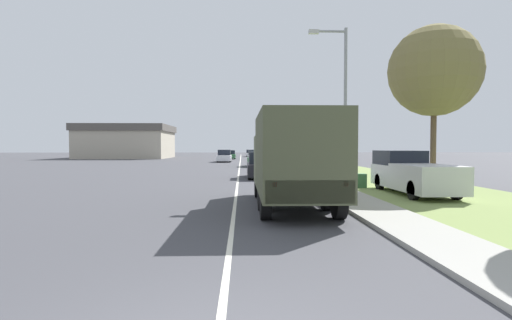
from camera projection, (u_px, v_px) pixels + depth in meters
The scene contains 15 objects.
ground_plane at pixel (240, 165), 43.71m from camera, with size 180.00×180.00×0.00m, color #424247.
lane_centre_stripe at pixel (240, 165), 43.71m from camera, with size 0.12×120.00×0.00m.
sidewalk_right at pixel (281, 165), 43.87m from camera, with size 1.80×120.00×0.12m.
grass_strip_right at pixel (320, 165), 44.02m from camera, with size 7.00×120.00×0.02m.
military_truck at pixel (293, 157), 13.57m from camera, with size 2.41×7.54×3.13m.
car_nearest_ahead at pixel (261, 166), 26.49m from camera, with size 1.74×4.62×1.72m.
car_second_ahead at pixel (256, 159), 41.36m from camera, with size 1.80×4.88×1.70m.
car_third_ahead at pixel (224, 156), 53.25m from camera, with size 1.84×4.87×1.63m.
car_fourth_ahead at pixel (230, 155), 65.79m from camera, with size 1.75×4.87×1.44m.
car_farthest_ahead at pixel (250, 153), 79.99m from camera, with size 1.84×4.02×1.41m.
pickup_truck at pixel (411, 173), 17.57m from camera, with size 1.92×5.76×1.87m.
lamp_post at pixel (341, 95), 17.30m from camera, with size 1.69×0.24×7.09m.
tree_mid_right at pixel (434, 71), 19.15m from camera, with size 4.35×4.35×7.87m.
utility_box at pixel (360, 181), 20.04m from camera, with size 0.55×0.45×0.70m.
building_distant at pixel (127, 141), 70.77m from camera, with size 15.22×13.90×5.81m.
Camera 1 is at (0.26, -3.70, 2.10)m, focal length 28.00 mm.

